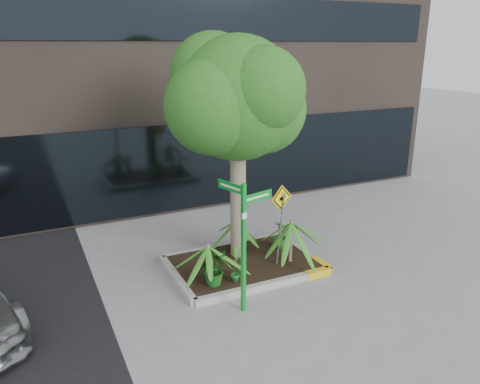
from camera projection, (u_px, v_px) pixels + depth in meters
name	position (u px, v px, depth m)	size (l,w,h in m)	color
ground	(241.00, 275.00, 10.42)	(80.00, 80.00, 0.00)	gray
planter	(245.00, 264.00, 10.71)	(3.35, 2.36, 0.15)	#9E9E99
tree	(237.00, 99.00, 10.01)	(3.46, 3.07, 5.19)	gray
palm_front	(291.00, 222.00, 10.45)	(1.15, 1.15, 1.27)	gray
palm_left	(208.00, 247.00, 9.60)	(0.95, 0.95, 1.05)	gray
palm_back	(236.00, 221.00, 11.14)	(0.87, 0.87, 0.97)	gray
shrub_a	(213.00, 269.00, 9.60)	(0.61, 0.61, 0.68)	#185418
shrub_b	(280.00, 235.00, 11.32)	(0.39, 0.39, 0.69)	#2C6A1F
shrub_c	(235.00, 268.00, 9.73)	(0.31, 0.31, 0.60)	#226D25
shrub_d	(239.00, 237.00, 11.20)	(0.38, 0.38, 0.70)	#296C1F
street_sign_post	(244.00, 233.00, 8.61)	(0.88, 0.73, 2.55)	#0D9026
cattle_sign	(281.00, 212.00, 10.14)	(0.57, 0.23, 1.89)	slate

